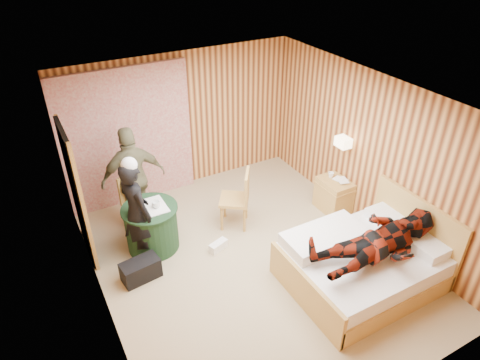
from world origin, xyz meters
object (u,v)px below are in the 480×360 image
woman_standing (137,212)px  nightstand (334,195)px  duffel_bag (141,270)px  man_on_bed (383,234)px  wall_lamp (343,142)px  chair_far (135,197)px  man_at_table (134,178)px  round_table (152,227)px  bed (361,263)px  chair_near (240,195)px

woman_standing → nightstand: bearing=-113.9°
nightstand → duffel_bag: size_ratio=1.13×
man_on_bed → wall_lamp: bearing=65.9°
wall_lamp → man_on_bed: (-0.77, -1.73, -0.34)m
chair_far → man_at_table: 0.33m
woman_standing → man_at_table: (0.22, 0.82, 0.06)m
woman_standing → man_on_bed: 3.34m
duffel_bag → woman_standing: (0.16, 0.45, 0.65)m
man_on_bed → round_table: bearing=135.3°
bed → chair_far: bed is taller
woman_standing → man_on_bed: (2.53, -2.17, 0.16)m
round_table → chair_near: 1.45m
round_table → chair_far: (-0.03, 0.66, 0.17)m
chair_far → woman_standing: bearing=-126.8°
bed → nightstand: bearing=63.5°
chair_far → man_at_table: bearing=28.1°
chair_near → round_table: bearing=-61.9°
wall_lamp → woman_standing: 3.37m
wall_lamp → woman_standing: (-3.31, 0.44, -0.50)m
woman_standing → man_at_table: bearing=-31.2°
wall_lamp → man_at_table: (-3.09, 1.26, -0.44)m
round_table → duffel_bag: bearing=-123.6°
bed → round_table: size_ratio=2.37×
round_table → duffel_bag: 0.72m
bed → man_at_table: bearing=129.7°
nightstand → round_table: size_ratio=0.72×
chair_near → bed: bearing=58.5°
bed → round_table: bearing=138.0°
wall_lamp → man_at_table: man_at_table is taller
wall_lamp → round_table: 3.27m
nightstand → wall_lamp: bearing=-8.7°
man_at_table → nightstand: bearing=159.7°
wall_lamp → chair_far: wall_lamp is taller
wall_lamp → bed: 1.97m
wall_lamp → nightstand: bearing=171.3°
bed → nightstand: size_ratio=3.29×
wall_lamp → duffel_bag: (-3.47, -0.01, -1.15)m
woman_standing → man_at_table: 0.85m
bed → duffel_bag: (-2.67, 1.49, -0.16)m
bed → wall_lamp: bearing=62.1°
nightstand → chair_far: 3.32m
chair_near → duffel_bag: size_ratio=1.89×
wall_lamp → woman_standing: bearing=172.5°
nightstand → man_at_table: (-3.05, 1.25, 0.56)m
chair_far → chair_near: 1.67m
nightstand → chair_far: size_ratio=0.65×
bed → woman_standing: bearing=142.3°
nightstand → chair_far: bearing=158.5°
wall_lamp → round_table: (-3.09, 0.56, -0.93)m
chair_near → man_at_table: size_ratio=0.58×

